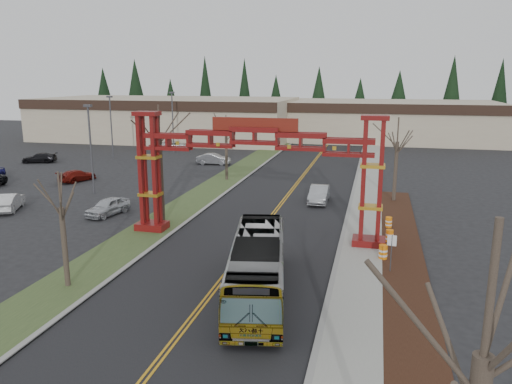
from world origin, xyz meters
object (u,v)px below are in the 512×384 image
(parked_car_near_a, at_px, (108,206))
(parked_car_far_c, at_px, (39,158))
(bare_tree_median_near, at_px, (61,208))
(bare_tree_median_far, at_px, (226,134))
(light_pole_far, at_px, (173,118))
(street_sign, at_px, (392,246))
(gateway_arch, at_px, (255,156))
(light_pole_near, at_px, (90,143))
(parked_car_mid_a, at_px, (77,176))
(retail_building_east, at_px, (388,121))
(parked_car_near_b, at_px, (9,202))
(light_pole_mid, at_px, (111,123))
(silver_sedan, at_px, (319,194))
(bare_tree_right_near, at_px, (484,359))
(bare_tree_right_far, at_px, (397,142))
(bare_tree_median_mid, at_px, (159,136))
(retail_building_west, at_px, (168,118))
(transit_bus, at_px, (257,267))
(barrel_mid, at_px, (389,237))
(barrel_south, at_px, (383,253))
(parked_car_far_a, at_px, (214,159))
(parked_car_far_b, at_px, (174,145))
(barrel_north, at_px, (389,223))

(parked_car_near_a, relative_size, parked_car_far_c, 0.95)
(bare_tree_median_near, relative_size, bare_tree_median_far, 0.89)
(light_pole_far, bearing_deg, street_sign, -53.41)
(bare_tree_median_near, relative_size, light_pole_far, 0.71)
(gateway_arch, height_order, bare_tree_median_far, gateway_arch)
(bare_tree_median_far, relative_size, light_pole_near, 0.83)
(parked_car_mid_a, bearing_deg, light_pole_far, -76.63)
(retail_building_east, xyz_separation_m, street_sign, (-0.66, -66.48, -1.84))
(parked_car_near_b, relative_size, light_pole_mid, 0.53)
(silver_sedan, bearing_deg, light_pole_mid, 148.68)
(bare_tree_right_near, distance_m, bare_tree_right_far, 39.11)
(bare_tree_median_near, height_order, light_pole_mid, light_pole_mid)
(bare_tree_median_mid, bearing_deg, bare_tree_right_far, 32.79)
(bare_tree_median_near, distance_m, light_pole_far, 50.72)
(light_pole_near, xyz_separation_m, street_sign, (28.13, -14.24, -3.39))
(bare_tree_right_far, bearing_deg, retail_building_west, 134.74)
(parked_car_near_a, bearing_deg, parked_car_near_b, -163.34)
(retail_building_west, xyz_separation_m, bare_tree_right_near, (40.00, -79.44, 3.17))
(transit_bus, relative_size, barrel_mid, 11.78)
(silver_sedan, xyz_separation_m, bare_tree_right_far, (6.73, 2.05, 4.76))
(light_pole_mid, height_order, barrel_south, light_pole_mid)
(parked_car_near_a, xyz_separation_m, bare_tree_median_mid, (5.42, -1.05, 6.19))
(parked_car_far_a, distance_m, street_sign, 39.91)
(gateway_arch, xyz_separation_m, bare_tree_right_near, (10.00, -25.49, 0.95))
(retail_building_west, distance_m, bare_tree_median_far, 41.03)
(retail_building_west, relative_size, light_pole_near, 5.26)
(parked_car_mid_a, bearing_deg, silver_sedan, -169.05)
(parked_car_far_c, height_order, street_sign, street_sign)
(gateway_arch, height_order, parked_car_far_c, gateway_arch)
(bare_tree_median_mid, relative_size, bare_tree_right_near, 1.00)
(retail_building_east, height_order, light_pole_far, light_pole_far)
(bare_tree_median_far, bearing_deg, parked_car_near_a, -108.40)
(silver_sedan, height_order, light_pole_near, light_pole_near)
(gateway_arch, bearing_deg, parked_car_mid_a, 148.33)
(transit_bus, height_order, parked_car_far_c, transit_bus)
(parked_car_far_b, relative_size, light_pole_mid, 0.56)
(parked_car_near_a, distance_m, bare_tree_median_far, 17.74)
(retail_building_east, xyz_separation_m, light_pole_far, (-32.18, -24.01, 1.78))
(bare_tree_median_near, height_order, bare_tree_right_far, bare_tree_right_far)
(barrel_mid, bearing_deg, barrel_north, 89.92)
(parked_car_far_b, xyz_separation_m, bare_tree_median_far, (15.30, -21.31, 4.48))
(parked_car_near_a, relative_size, light_pole_mid, 0.49)
(transit_bus, height_order, bare_tree_right_near, bare_tree_right_near)
(bare_tree_right_near, bearing_deg, transit_bus, 115.15)
(bare_tree_right_far, distance_m, barrel_south, 16.88)
(silver_sedan, xyz_separation_m, parked_car_far_c, (-39.32, 13.04, -0.12))
(light_pole_mid, distance_m, barrel_mid, 47.84)
(retail_building_west, height_order, parked_car_near_a, retail_building_west)
(light_pole_far, relative_size, barrel_mid, 9.41)
(retail_building_west, xyz_separation_m, parked_car_far_c, (-6.04, -29.38, -3.11))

